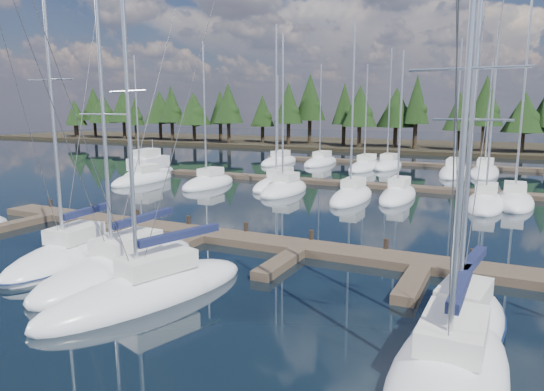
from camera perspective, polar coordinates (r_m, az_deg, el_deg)
The scene contains 12 objects.
ground at distance 36.37m, azimuth 11.06°, elevation -1.56°, with size 260.00×260.00×0.00m, color black.
far_shore at distance 95.13m, azimuth 20.73°, elevation 5.31°, with size 220.00×30.00×0.60m, color black.
main_dock at distance 24.68m, azimuth 3.22°, elevation -6.50°, with size 44.00×6.13×0.90m.
back_docks at distance 55.24m, azimuth 16.46°, elevation 2.39°, with size 50.00×21.80×0.40m.
front_sailboat_1 at distance 25.39m, azimuth -22.59°, elevation -6.59°, with size 3.79×8.36×15.55m.
front_sailboat_2 at distance 22.89m, azimuth -17.32°, elevation -8.12°, with size 3.28×9.43×12.82m.
front_sailboat_3 at distance 19.78m, azimuth -14.26°, elevation -10.83°, with size 5.20×9.55×14.35m.
front_sailboat_4 at distance 17.25m, azimuth 21.19°, elevation -14.46°, with size 3.60×7.88×12.65m.
front_sailboat_5 at distance 14.63m, azimuth 20.11°, elevation -19.02°, with size 3.18×8.71×14.88m.
back_sailboat_rows at distance 50.98m, azimuth 15.25°, elevation 1.91°, with size 50.04×31.92×16.30m.
motor_yacht_left at distance 55.71m, azimuth -14.27°, elevation 2.89°, with size 4.79×9.94×4.77m.
tree_line at distance 85.18m, azimuth 20.06°, elevation 9.66°, with size 183.84×11.92×13.51m.
Camera 1 is at (9.21, -4.42, 7.28)m, focal length 32.00 mm.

